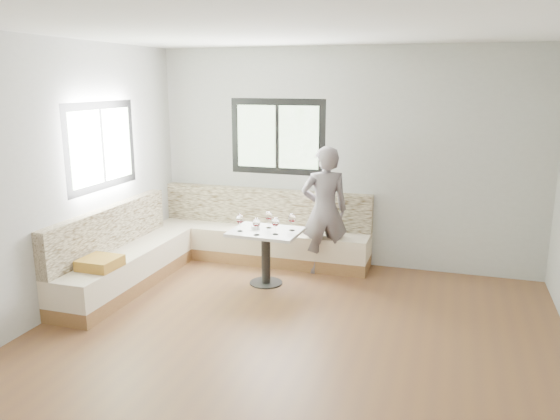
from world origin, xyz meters
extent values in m
cube|color=brown|center=(0.00, 0.00, 0.00)|extent=(5.00, 5.00, 0.01)
cube|color=white|center=(0.00, 0.00, 2.80)|extent=(5.00, 5.00, 0.01)
cube|color=#B7B7B2|center=(0.00, 2.50, 1.40)|extent=(5.00, 0.01, 2.80)
cube|color=#B7B7B2|center=(0.00, -2.50, 1.40)|extent=(5.00, 0.01, 2.80)
cube|color=#B7B7B2|center=(-2.50, 0.00, 1.40)|extent=(0.01, 5.00, 2.80)
cube|color=black|center=(-0.90, 2.49, 1.65)|extent=(1.30, 0.02, 1.00)
cube|color=black|center=(-2.49, 0.90, 1.65)|extent=(0.02, 1.30, 1.00)
cube|color=olive|center=(-1.05, 2.23, 0.08)|extent=(2.90, 0.55, 0.16)
cube|color=beige|center=(-1.05, 2.23, 0.30)|extent=(2.90, 0.55, 0.29)
cube|color=beige|center=(-1.05, 2.43, 0.70)|extent=(2.90, 0.14, 0.50)
cube|color=olive|center=(-2.23, 0.82, 0.08)|extent=(0.55, 2.25, 0.16)
cube|color=beige|center=(-2.23, 0.82, 0.30)|extent=(0.55, 2.25, 0.29)
cube|color=beige|center=(-2.43, 0.82, 0.70)|extent=(0.14, 2.25, 0.50)
cube|color=#BC7628|center=(-2.13, 0.23, 0.51)|extent=(0.39, 0.39, 0.11)
cylinder|color=black|center=(-0.71, 1.44, 0.01)|extent=(0.39, 0.39, 0.02)
cylinder|color=black|center=(-0.71, 1.44, 0.31)|extent=(0.11, 0.11, 0.63)
cube|color=silver|center=(-0.71, 1.44, 0.64)|extent=(0.83, 0.66, 0.04)
imported|color=slate|center=(-0.14, 2.05, 0.80)|extent=(0.69, 0.59, 1.61)
cylinder|color=white|center=(-0.84, 1.44, 0.68)|extent=(0.10, 0.10, 0.04)
sphere|color=black|center=(-0.82, 1.46, 0.69)|extent=(0.02, 0.02, 0.02)
sphere|color=black|center=(-0.85, 1.45, 0.69)|extent=(0.02, 0.02, 0.02)
sphere|color=black|center=(-0.84, 1.43, 0.69)|extent=(0.02, 0.02, 0.02)
cylinder|color=white|center=(-0.98, 1.31, 0.67)|extent=(0.07, 0.07, 0.01)
cylinder|color=white|center=(-0.98, 1.31, 0.71)|extent=(0.01, 0.01, 0.09)
ellipsoid|color=white|center=(-0.98, 1.31, 0.81)|extent=(0.09, 0.09, 0.11)
cylinder|color=#4C0609|center=(-0.98, 1.31, 0.78)|extent=(0.06, 0.06, 0.02)
cylinder|color=white|center=(-0.74, 1.21, 0.67)|extent=(0.07, 0.07, 0.01)
cylinder|color=white|center=(-0.74, 1.21, 0.71)|extent=(0.01, 0.01, 0.09)
ellipsoid|color=white|center=(-0.74, 1.21, 0.81)|extent=(0.09, 0.09, 0.11)
cylinder|color=#4C0609|center=(-0.74, 1.21, 0.78)|extent=(0.06, 0.06, 0.02)
cylinder|color=white|center=(-0.54, 1.30, 0.67)|extent=(0.07, 0.07, 0.01)
cylinder|color=white|center=(-0.54, 1.30, 0.71)|extent=(0.01, 0.01, 0.09)
ellipsoid|color=white|center=(-0.54, 1.30, 0.81)|extent=(0.09, 0.09, 0.11)
cylinder|color=#4C0609|center=(-0.54, 1.30, 0.78)|extent=(0.06, 0.06, 0.02)
cylinder|color=white|center=(-0.71, 1.55, 0.67)|extent=(0.07, 0.07, 0.01)
cylinder|color=white|center=(-0.71, 1.55, 0.71)|extent=(0.01, 0.01, 0.09)
ellipsoid|color=white|center=(-0.71, 1.55, 0.81)|extent=(0.09, 0.09, 0.11)
cylinder|color=#4C0609|center=(-0.71, 1.55, 0.78)|extent=(0.06, 0.06, 0.02)
cylinder|color=white|center=(-0.41, 1.52, 0.67)|extent=(0.07, 0.07, 0.01)
cylinder|color=white|center=(-0.41, 1.52, 0.71)|extent=(0.01, 0.01, 0.09)
ellipsoid|color=white|center=(-0.41, 1.52, 0.81)|extent=(0.09, 0.09, 0.11)
cylinder|color=#4C0609|center=(-0.41, 1.52, 0.78)|extent=(0.06, 0.06, 0.02)
camera|label=1|loc=(1.32, -4.40, 2.38)|focal=35.00mm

